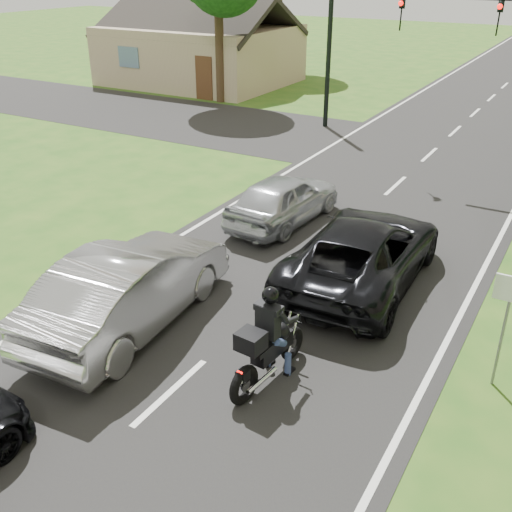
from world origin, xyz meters
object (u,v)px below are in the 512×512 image
(silver_sedan, at_px, (130,287))
(motorcycle_rider, at_px, (267,346))
(sign_white, at_px, (509,305))
(dark_suv, at_px, (363,252))
(silver_suv, at_px, (284,199))

(silver_sedan, bearing_deg, motorcycle_rider, 170.61)
(motorcycle_rider, relative_size, sign_white, 1.01)
(dark_suv, bearing_deg, motorcycle_rider, 86.57)
(motorcycle_rider, xyz_separation_m, silver_sedan, (-3.22, 0.25, 0.12))
(dark_suv, height_order, silver_suv, dark_suv)
(silver_suv, bearing_deg, sign_white, 149.06)
(silver_suv, relative_size, sign_white, 1.92)
(silver_suv, height_order, sign_white, sign_white)
(dark_suv, bearing_deg, silver_suv, -36.71)
(silver_sedan, xyz_separation_m, sign_white, (6.66, 1.62, 0.75))
(motorcycle_rider, distance_m, silver_sedan, 3.24)
(dark_suv, xyz_separation_m, silver_sedan, (-3.33, -3.96, 0.08))
(silver_suv, distance_m, sign_white, 7.94)
(motorcycle_rider, relative_size, dark_suv, 0.40)
(silver_sedan, bearing_deg, silver_suv, -96.80)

